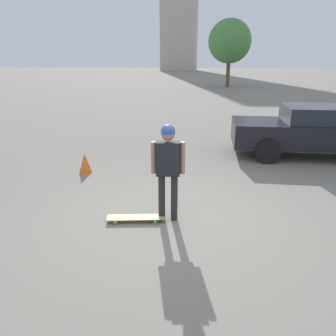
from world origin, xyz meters
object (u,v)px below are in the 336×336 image
at_px(skateboard, 136,218).
at_px(car_parked_near, 318,130).
at_px(person, 168,161).
at_px(traffic_cone, 85,163).

bearing_deg(skateboard, car_parked_near, -142.04).
bearing_deg(person, traffic_cone, 131.11).
height_order(skateboard, car_parked_near, car_parked_near).
distance_m(skateboard, traffic_cone, 2.96).
xyz_separation_m(person, traffic_cone, (2.21, 2.34, -0.82)).
distance_m(person, traffic_cone, 3.32).
bearing_deg(car_parked_near, skateboard, 47.29).
xyz_separation_m(skateboard, car_parked_near, (4.60, -4.20, 0.69)).
bearing_deg(traffic_cone, person, -133.32).
distance_m(car_parked_near, traffic_cone, 6.43).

